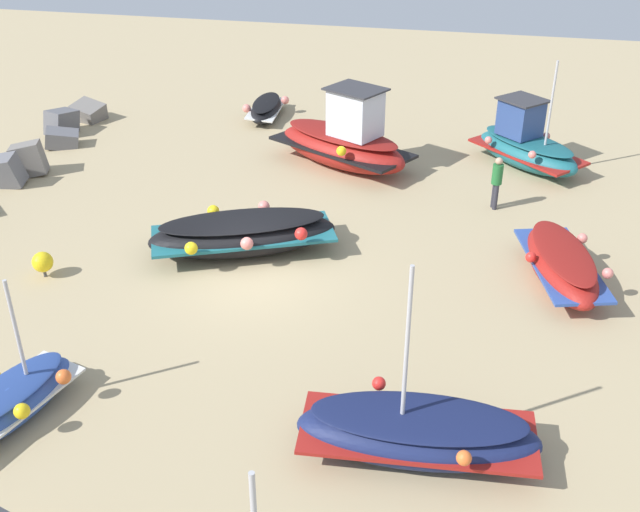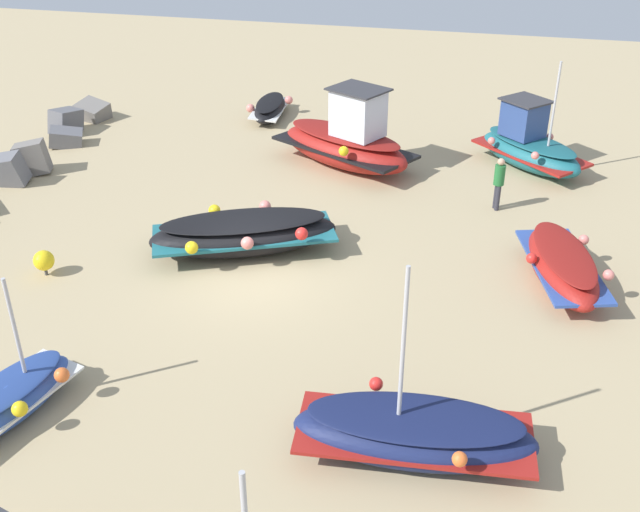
% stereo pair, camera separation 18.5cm
% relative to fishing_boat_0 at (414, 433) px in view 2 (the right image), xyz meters
% --- Properties ---
extents(ground_plane, '(57.74, 57.74, 0.00)m').
position_rel_fishing_boat_0_xyz_m(ground_plane, '(5.63, 4.90, -0.52)').
color(ground_plane, tan).
extents(fishing_boat_0, '(1.98, 4.61, 4.05)m').
position_rel_fishing_boat_0_xyz_m(fishing_boat_0, '(0.00, 0.00, 0.00)').
color(fishing_boat_0, navy).
rests_on(fishing_boat_0, ground_plane).
extents(fishing_boat_1, '(3.71, 5.40, 1.12)m').
position_rel_fishing_boat_0_xyz_m(fishing_boat_1, '(6.74, 5.50, 0.04)').
color(fishing_boat_1, black).
rests_on(fishing_boat_1, ground_plane).
extents(fishing_boat_2, '(3.33, 2.01, 2.94)m').
position_rel_fishing_boat_0_xyz_m(fishing_boat_2, '(-0.78, 7.86, -0.10)').
color(fishing_boat_2, '#2D4C9E').
rests_on(fishing_boat_2, ground_plane).
extents(fishing_boat_4, '(4.19, 5.48, 2.87)m').
position_rel_fishing_boat_0_xyz_m(fishing_boat_4, '(13.38, 4.02, 0.38)').
color(fishing_boat_4, maroon).
rests_on(fishing_boat_4, ground_plane).
extents(fishing_boat_5, '(4.01, 4.16, 3.85)m').
position_rel_fishing_boat_0_xyz_m(fishing_boat_5, '(14.74, -2.05, 0.24)').
color(fishing_boat_5, '#1E6670').
rests_on(fishing_boat_5, ground_plane).
extents(fishing_boat_6, '(4.22, 2.37, 0.98)m').
position_rel_fishing_boat_0_xyz_m(fishing_boat_6, '(7.01, -2.88, -0.00)').
color(fishing_boat_6, maroon).
rests_on(fishing_boat_6, ground_plane).
extents(fishing_boat_8, '(3.22, 1.59, 0.78)m').
position_rel_fishing_boat_0_xyz_m(fishing_boat_8, '(17.72, 8.05, -0.15)').
color(fishing_boat_8, black).
rests_on(fishing_boat_8, ground_plane).
extents(person_walking, '(0.32, 0.32, 1.66)m').
position_rel_fishing_boat_0_xyz_m(person_walking, '(11.09, -1.13, 0.43)').
color(person_walking, '#2D2D38').
rests_on(person_walking, ground_plane).
extents(mooring_buoy_0, '(0.54, 0.54, 0.70)m').
position_rel_fishing_boat_0_xyz_m(mooring_buoy_0, '(4.32, 10.14, -0.09)').
color(mooring_buoy_0, '#3F3F42').
rests_on(mooring_buoy_0, ground_plane).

